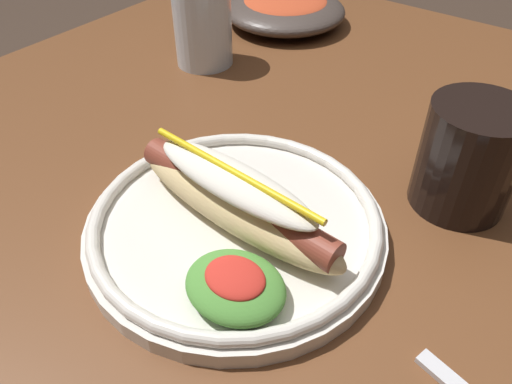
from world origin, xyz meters
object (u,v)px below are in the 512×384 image
(hot_dog_plate, at_px, (235,220))
(soda_cup, at_px, (469,158))
(side_bowl, at_px, (285,9))
(water_cup, at_px, (203,24))

(hot_dog_plate, bearing_deg, soda_cup, 50.63)
(hot_dog_plate, distance_m, side_bowl, 0.49)
(hot_dog_plate, relative_size, side_bowl, 1.38)
(water_cup, bearing_deg, hot_dog_plate, -44.03)
(soda_cup, height_order, side_bowl, soda_cup)
(water_cup, xyz_separation_m, side_bowl, (0.01, 0.18, -0.03))
(hot_dog_plate, xyz_separation_m, water_cup, (-0.25, 0.25, 0.03))
(hot_dog_plate, relative_size, water_cup, 2.40)
(soda_cup, distance_m, water_cup, 0.40)
(hot_dog_plate, height_order, soda_cup, soda_cup)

